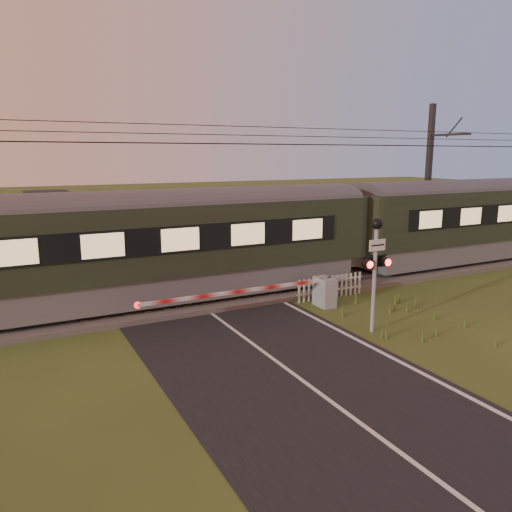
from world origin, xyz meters
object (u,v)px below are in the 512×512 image
picket_fence (330,287)px  boom_gate (314,291)px  train (351,229)px  catenary_mast (429,179)px  crossing_signal (376,255)px

picket_fence → boom_gate: bearing=-149.1°
train → catenary_mast: size_ratio=5.22×
train → crossing_signal: (-3.28, -5.36, 0.20)m
boom_gate → picket_fence: bearing=30.9°
boom_gate → crossing_signal: bearing=-85.6°
crossing_signal → boom_gate: bearing=94.4°
train → picket_fence: size_ratio=13.83×
boom_gate → catenary_mast: bearing=25.8°
catenary_mast → crossing_signal: bearing=-142.1°
train → boom_gate: train is taller
picket_fence → catenary_mast: bearing=25.1°
train → picket_fence: (-2.32, -1.89, -1.70)m
train → boom_gate: size_ratio=5.31×
catenary_mast → picket_fence: bearing=-154.9°
picket_fence → catenary_mast: size_ratio=0.38×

